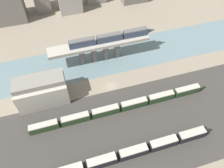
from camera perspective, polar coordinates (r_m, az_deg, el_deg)
name	(u,v)px	position (r m, az deg, el deg)	size (l,w,h in m)	color
ground_plane	(110,86)	(101.64, -0.44, -0.45)	(400.00, 400.00, 0.00)	#756B5B
railbed_yard	(127,130)	(89.11, 4.04, -11.97)	(280.00, 42.00, 0.01)	#33302D
river_water	(100,59)	(113.91, -3.11, 6.50)	(320.00, 24.33, 0.01)	slate
bridge	(99,47)	(108.46, -3.29, 9.60)	(49.54, 7.08, 10.94)	gray
train_on_bridge	(112,37)	(106.84, 0.10, 12.15)	(43.38, 2.86, 3.64)	#2D384C
train_yard_near	(137,151)	(83.59, 6.49, -17.01)	(62.09, 3.18, 4.06)	black
train_yard_mid	(123,107)	(92.56, 2.88, -5.96)	(78.78, 2.76, 3.74)	#23381E
warehouse_building	(42,90)	(96.60, -17.92, -1.59)	(20.98, 11.37, 13.27)	#9E998E
city_block_left	(8,4)	(148.91, -25.57, 18.34)	(17.07, 13.48, 21.07)	#605B56
city_block_center	(42,1)	(155.09, -17.81, 20.03)	(9.32, 12.93, 11.81)	#605B56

